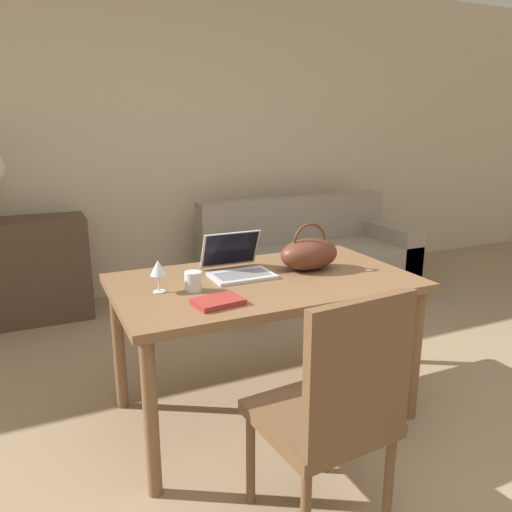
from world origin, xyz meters
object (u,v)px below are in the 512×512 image
(laptop, at_px, (237,263))
(couch, at_px, (307,261))
(chair, at_px, (334,407))
(drinking_glass, at_px, (193,281))
(handbag, at_px, (309,254))
(wine_glass, at_px, (158,269))

(laptop, bearing_deg, couch, 48.63)
(laptop, bearing_deg, chair, -91.83)
(drinking_glass, bearing_deg, handbag, 6.88)
(laptop, distance_m, handbag, 0.38)
(handbag, bearing_deg, couch, 59.49)
(couch, distance_m, wine_glass, 2.39)
(couch, xyz_separation_m, handbag, (-0.91, -1.54, 0.53))
(chair, height_order, wine_glass, chair)
(chair, xyz_separation_m, laptop, (0.03, 0.96, 0.27))
(chair, height_order, couch, chair)
(chair, relative_size, handbag, 3.00)
(drinking_glass, height_order, handbag, handbag)
(couch, relative_size, wine_glass, 12.15)
(laptop, xyz_separation_m, wine_glass, (-0.43, -0.12, 0.05))
(chair, bearing_deg, couch, 56.41)
(laptop, xyz_separation_m, handbag, (0.37, -0.09, 0.03))
(drinking_glass, distance_m, handbag, 0.66)
(laptop, height_order, wine_glass, laptop)
(drinking_glass, distance_m, wine_glass, 0.17)
(chair, distance_m, wine_glass, 0.98)
(chair, height_order, laptop, chair)
(couch, bearing_deg, handbag, -120.51)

